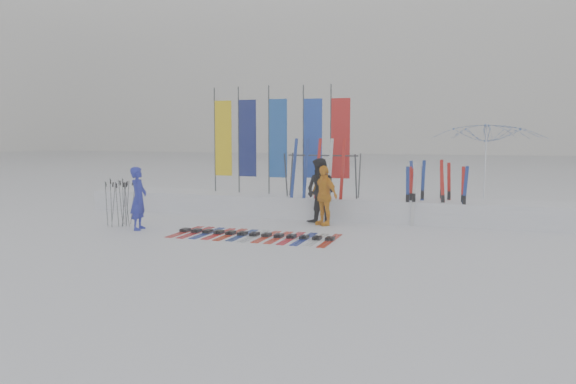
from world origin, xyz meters
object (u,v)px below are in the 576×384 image
(person_blue, at_px, (139,198))
(ski_row, at_px, (255,235))
(person_yellow, at_px, (324,195))
(ski_rack, at_px, (323,170))
(tent_canopy, at_px, (486,170))
(person_black, at_px, (321,192))

(person_blue, xyz_separation_m, ski_row, (3.07, 0.05, -0.75))
(person_blue, relative_size, person_yellow, 1.00)
(ski_row, distance_m, ski_rack, 3.55)
(person_yellow, xyz_separation_m, ski_row, (-1.10, -2.09, -0.75))
(person_yellow, distance_m, ski_row, 2.48)
(person_yellow, xyz_separation_m, tent_canopy, (4.00, 2.31, 0.62))
(person_yellow, xyz_separation_m, ski_rack, (-0.33, 1.10, 0.60))
(person_black, relative_size, ski_rack, 0.86)
(person_blue, bearing_deg, ski_rack, -62.70)
(person_black, distance_m, person_yellow, 0.15)
(person_blue, distance_m, person_yellow, 4.69)
(person_blue, relative_size, ski_rack, 0.77)
(person_yellow, distance_m, tent_canopy, 4.66)
(tent_canopy, height_order, ski_rack, tent_canopy)
(person_blue, height_order, ski_rack, ski_rack)
(person_blue, distance_m, tent_canopy, 9.33)
(person_black, height_order, ski_rack, ski_rack)
(person_yellow, bearing_deg, person_black, 174.12)
(tent_canopy, bearing_deg, person_black, -151.45)
(person_yellow, bearing_deg, person_blue, -121.88)
(ski_row, bearing_deg, tent_canopy, 40.74)
(person_black, xyz_separation_m, tent_canopy, (4.10, 2.23, 0.52))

